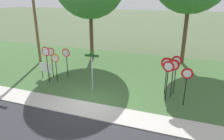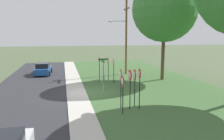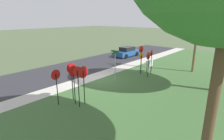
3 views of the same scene
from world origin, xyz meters
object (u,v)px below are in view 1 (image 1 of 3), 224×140
Objects in this scene: stop_sign_near_right at (66,57)px; notice_board at (45,68)px; yield_sign_far_right at (168,72)px; street_name_post at (92,68)px; stop_sign_far_center at (51,56)px; yield_sign_center at (176,66)px; yield_sign_near_left at (167,67)px; stop_sign_near_left at (55,62)px; yield_sign_near_right at (187,78)px; stop_sign_far_left at (46,57)px; yield_sign_far_left at (173,70)px; utility_pole at (33,12)px.

notice_board is at bearing -154.33° from stop_sign_near_right.
street_name_post is (-4.82, -0.26, -0.28)m from yield_sign_far_right.
street_name_post reaches higher than stop_sign_near_right.
yield_sign_center is (9.27, 0.12, 0.23)m from stop_sign_far_center.
street_name_post is at bearing -173.34° from yield_sign_far_right.
street_name_post is at bearing -27.57° from stop_sign_near_right.
yield_sign_center is 0.96× the size of street_name_post.
yield_sign_center reaches higher than yield_sign_near_left.
stop_sign_near_right is 0.94× the size of yield_sign_near_left.
stop_sign_far_center is (-0.82, 0.66, 0.16)m from stop_sign_near_left.
stop_sign_near_right is 8.92m from yield_sign_near_right.
yield_sign_far_right reaches higher than yield_sign_near_left.
yield_sign_near_left is 9.14m from notice_board.
yield_sign_near_right is (9.95, -1.17, 0.02)m from stop_sign_far_center.
yield_sign_near_left is (8.39, 0.97, -0.09)m from stop_sign_far_left.
street_name_post reaches higher than yield_sign_far_right.
yield_sign_near_right is 1.89× the size of notice_board.
yield_sign_near_right is at bearing -5.30° from stop_sign_near_left.
yield_sign_near_left is at bearing -9.13° from stop_sign_far_center.
stop_sign_near_right is 7.57m from yield_sign_near_left.
stop_sign_near_right is 0.86× the size of street_name_post.
yield_sign_far_right is (-1.07, 0.17, 0.20)m from yield_sign_near_right.
yield_sign_far_left is at bearing 68.31° from yield_sign_far_right.
utility_pole is (-4.66, 2.49, 3.05)m from stop_sign_near_right.
yield_sign_far_right reaches higher than stop_sign_near_right.
yield_sign_near_right is (1.24, -1.15, -0.15)m from yield_sign_near_left.
yield_sign_near_left is 12.86m from utility_pole.
yield_sign_far_right is at bearing -17.10° from utility_pole.
notice_board is (-9.49, 0.09, -1.08)m from yield_sign_far_left.
utility_pole is (-12.22, 2.82, 2.86)m from yield_sign_near_left.
utility_pole reaches higher than yield_sign_far_left.
yield_sign_far_right is 0.30× the size of utility_pole.
stop_sign_far_center is at bearing 157.78° from street_name_post.
yield_sign_near_left reaches higher than stop_sign_far_center.
yield_sign_far_left reaches higher than yield_sign_near_left.
yield_sign_near_right is 5.89m from street_name_post.
yield_sign_near_right is at bearing -8.68° from stop_sign_near_right.
yield_sign_near_left is (8.71, -0.02, 0.17)m from stop_sign_far_center.
street_name_post is (2.91, -1.58, -0.05)m from stop_sign_near_right.
stop_sign_near_left is 0.90× the size of stop_sign_far_center.
yield_sign_far_right is 0.98× the size of yield_sign_center.
stop_sign_far_center reaches higher than notice_board.
yield_sign_near_right is 0.90× the size of yield_sign_far_right.
notice_board is (-0.68, 0.61, -1.15)m from stop_sign_far_left.
stop_sign_near_left is 8.08m from yield_sign_far_right.
stop_sign_far_center is at bearing 177.13° from yield_sign_far_right.
yield_sign_near_right is 1.48m from yield_sign_center.
stop_sign_near_left is at bearing -5.68° from notice_board.
stop_sign_far_left is at bearing -121.44° from stop_sign_near_right.
utility_pole is at bearing 166.51° from yield_sign_far_right.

